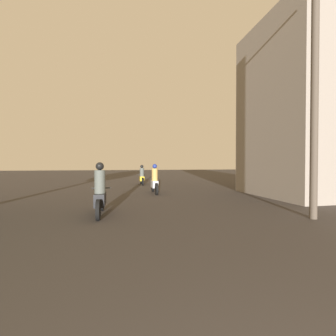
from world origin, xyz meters
name	(u,v)px	position (x,y,z in m)	size (l,w,h in m)	color
motorcycle_black	(100,194)	(-1.49, 7.43, 0.63)	(0.60, 1.94, 1.61)	black
motorcycle_silver	(155,181)	(0.89, 12.15, 0.63)	(0.60, 2.00, 1.56)	black
motorcycle_yellow	(142,177)	(0.69, 17.27, 0.60)	(0.60, 1.88, 1.50)	black
building_right_near	(314,111)	(8.56, 9.80, 4.22)	(5.73, 5.03, 8.44)	gray
utility_pole_near	(315,68)	(4.48, 5.70, 4.27)	(1.60, 0.20, 8.20)	#4C4238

